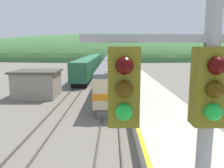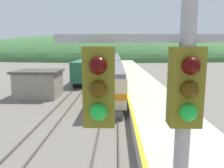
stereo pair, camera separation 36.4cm
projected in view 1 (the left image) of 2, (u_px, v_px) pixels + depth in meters
name	position (u px, v px, depth m)	size (l,w,h in m)	color
track_main	(112.00, 67.00, 69.69)	(1.52, 180.00, 0.16)	#4C443D
track_siding	(97.00, 67.00, 69.71)	(1.52, 180.00, 0.16)	#4C443D
platform	(131.00, 72.00, 49.88)	(5.30, 140.00, 1.11)	#BCB5A5
distant_hills	(112.00, 58.00, 134.27)	(209.73, 94.38, 28.49)	#3D6B38
station_shed	(38.00, 84.00, 27.48)	(5.56, 4.86, 3.39)	gray
express_train_lead_car	(111.00, 79.00, 27.86)	(3.03, 19.25, 4.34)	black
carriage_second	(112.00, 66.00, 48.43)	(3.02, 20.24, 3.98)	black
carriage_third	(112.00, 60.00, 69.25)	(3.02, 20.24, 3.98)	black
siding_train	(92.00, 64.00, 54.47)	(2.90, 44.66, 3.98)	black
signal_mast_main	(206.00, 144.00, 2.91)	(3.30, 0.42, 7.23)	#9E9EA3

